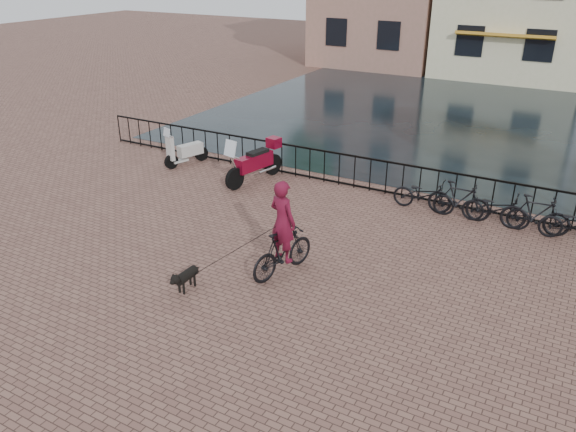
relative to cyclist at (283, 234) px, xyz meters
The scene contains 11 objects.
ground 2.75m from the cyclist, 92.37° to the right, with size 100.00×100.00×0.00m, color brown.
canal_water 14.76m from the cyclist, 90.41° to the left, with size 20.00×20.00×0.00m, color black.
railing 5.45m from the cyclist, 91.12° to the left, with size 20.00×0.05×1.02m.
cyclist is the anchor object (origin of this frame).
dog 2.23m from the cyclist, 132.80° to the right, with size 0.27×0.80×0.54m.
motorcycle 5.62m from the cyclist, 128.48° to the left, with size 0.98×2.28×1.58m.
scooter 7.85m from the cyclist, 143.76° to the left, with size 0.89×1.57×1.41m.
parked_bike_0 5.14m from the cyclist, 70.66° to the left, with size 0.60×1.72×0.90m, color black.
parked_bike_1 5.52m from the cyclist, 61.28° to the left, with size 0.47×1.66×1.00m, color black.
parked_bike_2 6.04m from the cyclist, 53.32° to the left, with size 0.60×1.72×0.90m, color black.
parked_bike_3 6.64m from the cyclist, 46.72° to the left, with size 0.47×1.66×1.00m, color black.
Camera 1 is at (5.41, -6.74, 6.39)m, focal length 35.00 mm.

